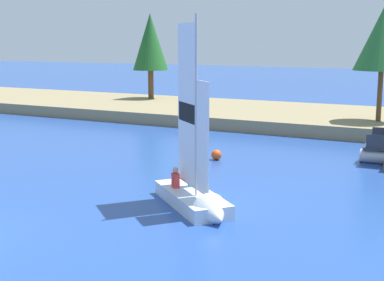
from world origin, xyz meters
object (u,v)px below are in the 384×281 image
Objects in this scene: shoreline_tree_left at (150,42)px; shoreline_tree_midleft at (383,38)px; sailboat at (199,195)px; channel_buoy at (216,155)px.

shoreline_tree_left is 18.82m from shoreline_tree_midleft.
sailboat is (15.40, -22.45, -4.65)m from shoreline_tree_left.
channel_buoy is at bearing -50.27° from shoreline_tree_left.
channel_buoy is at bearing 151.64° from sailboat.
shoreline_tree_midleft is at bearing 62.89° from channel_buoy.
shoreline_tree_left is at bearing 165.84° from sailboat.
shoreline_tree_left is 20.62m from channel_buoy.
shoreline_tree_left is at bearing 129.73° from channel_buoy.
sailboat is at bearing -69.75° from channel_buoy.
channel_buoy is (-2.60, 7.05, -0.29)m from sailboat.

